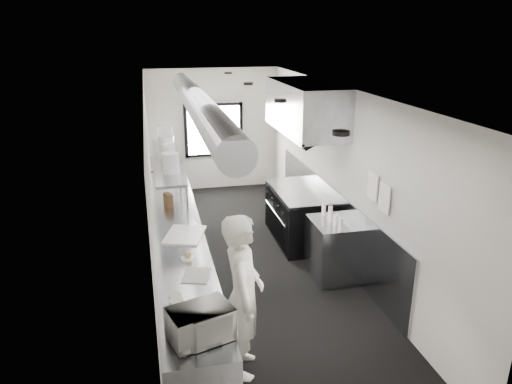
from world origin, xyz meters
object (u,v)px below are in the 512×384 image
squeeze_bottle_d (330,212)px  squeeze_bottle_e (324,209)px  cutting_board (185,235)px  plate_stack_d (165,138)px  prep_counter (180,258)px  bottle_station (333,249)px  squeeze_bottle_b (335,220)px  far_work_table (168,183)px  plate_stack_a (171,163)px  plate_stack_b (169,152)px  squeeze_bottle_c (330,216)px  range (298,215)px  deli_tub_a (176,305)px  microwave (200,324)px  deli_tub_b (175,298)px  line_cook (243,296)px  plate_stack_c (166,147)px  knife_block (168,200)px  squeeze_bottle_a (341,224)px  small_plate (188,258)px  exhaust_hood (305,107)px  pass_shelf (168,161)px

squeeze_bottle_d → squeeze_bottle_e: squeeze_bottle_d is taller
cutting_board → plate_stack_d: plate_stack_d is taller
prep_counter → squeeze_bottle_d: bearing=-1.5°
bottle_station → squeeze_bottle_e: 0.62m
cutting_board → plate_stack_d: (-0.11, 2.40, 0.86)m
squeeze_bottle_b → far_work_table: bearing=119.2°
cutting_board → plate_stack_a: 1.19m
plate_stack_b → squeeze_bottle_c: size_ratio=1.57×
range → deli_tub_a: (-2.35, -3.25, 0.48)m
range → plate_stack_d: bearing=155.9°
microwave → cutting_board: bearing=71.5°
squeeze_bottle_d → squeeze_bottle_e: 0.16m
bottle_station → deli_tub_a: (-2.46, -1.85, 0.50)m
deli_tub_b → line_cook: bearing=-6.7°
cutting_board → microwave: bearing=-91.0°
prep_counter → squeeze_bottle_d: 2.35m
prep_counter → squeeze_bottle_e: bearing=2.3°
range → plate_stack_c: 2.60m
line_cook → prep_counter: bearing=25.5°
line_cook → squeeze_bottle_b: 2.38m
knife_block → plate_stack_b: size_ratio=0.75×
deli_tub_a → squeeze_bottle_a: (2.43, 1.54, 0.04)m
deli_tub_a → squeeze_bottle_c: 3.05m
knife_block → squeeze_bottle_d: knife_block is taller
deli_tub_a → plate_stack_d: plate_stack_d is taller
squeeze_bottle_c → squeeze_bottle_e: size_ratio=0.94×
microwave → squeeze_bottle_d: microwave is taller
plate_stack_b → squeeze_bottle_d: (2.31, -1.40, -0.71)m
squeeze_bottle_b → squeeze_bottle_d: bearing=84.1°
deli_tub_b → small_plate: size_ratio=0.77×
exhaust_hood → microwave: exhaust_hood is taller
deli_tub_b → knife_block: bearing=88.4°
plate_stack_b → plate_stack_d: (-0.01, 0.85, 0.06)m
exhaust_hood → bottle_station: (0.05, -1.40, -1.94)m
small_plate → plate_stack_b: (-0.08, 2.28, 0.80)m
pass_shelf → knife_block: size_ratio=14.14×
pass_shelf → deli_tub_b: (-0.12, -3.41, -0.59)m
plate_stack_a → squeeze_bottle_d: plate_stack_a is taller
small_plate → cutting_board: size_ratio=0.27×
exhaust_hood → line_cook: exhaust_hood is taller
plate_stack_b → bottle_station: bearing=-33.6°
plate_stack_a → plate_stack_c: plate_stack_c is taller
pass_shelf → squeeze_bottle_b: 2.99m
far_work_table → squeeze_bottle_e: squeeze_bottle_e is taller
squeeze_bottle_b → squeeze_bottle_d: size_ratio=0.87×
bottle_station → squeeze_bottle_b: bearing=-107.6°
far_work_table → plate_stack_a: 3.30m
prep_counter → squeeze_bottle_b: (2.26, -0.34, 0.53)m
plate_stack_a → plate_stack_b: (0.00, 0.69, -0.01)m
plate_stack_b → squeeze_bottle_c: plate_stack_b is taller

